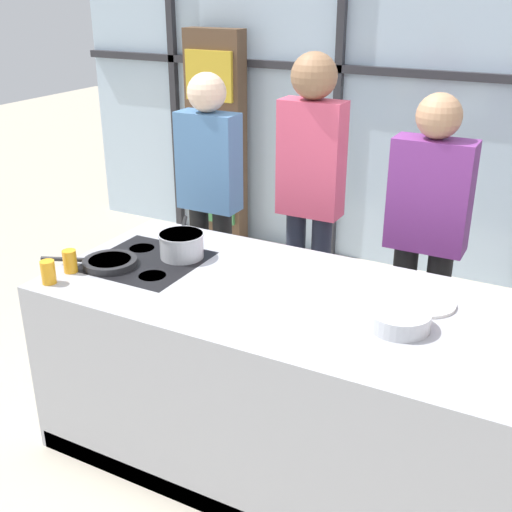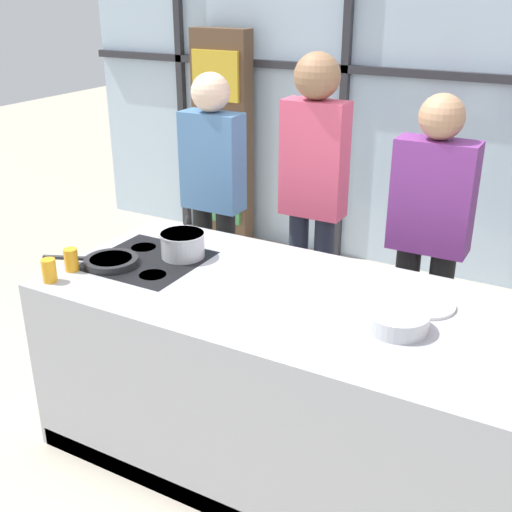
{
  "view_description": "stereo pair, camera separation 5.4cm",
  "coord_description": "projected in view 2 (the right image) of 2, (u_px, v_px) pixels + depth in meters",
  "views": [
    {
      "loc": [
        1.03,
        -2.3,
        2.15
      ],
      "look_at": [
        -0.24,
        0.1,
        0.99
      ],
      "focal_mm": 45.0,
      "sensor_mm": 36.0,
      "label": 1
    },
    {
      "loc": [
        1.08,
        -2.27,
        2.15
      ],
      "look_at": [
        -0.24,
        0.1,
        0.99
      ],
      "focal_mm": 45.0,
      "sensor_mm": 36.0,
      "label": 2
    }
  ],
  "objects": [
    {
      "name": "back_window_wall",
      "position": [
        447.0,
        94.0,
        4.62
      ],
      "size": [
        6.4,
        0.1,
        2.8
      ],
      "color": "silver",
      "rests_on": "ground_plane"
    },
    {
      "name": "frying_pan",
      "position": [
        109.0,
        261.0,
        3.11
      ],
      "size": [
        0.45,
        0.27,
        0.03
      ],
      "color": "#232326",
      "rests_on": "demo_island"
    },
    {
      "name": "ground_plane",
      "position": [
        288.0,
        456.0,
        3.15
      ],
      "size": [
        18.0,
        18.0,
        0.0
      ],
      "primitive_type": "plane",
      "color": "#BCB29E"
    },
    {
      "name": "bookshelf",
      "position": [
        222.0,
        140.0,
        5.47
      ],
      "size": [
        0.51,
        0.19,
        1.81
      ],
      "color": "brown",
      "rests_on": "ground_plane"
    },
    {
      "name": "juice_glass_near",
      "position": [
        49.0,
        270.0,
        2.91
      ],
      "size": [
        0.07,
        0.07,
        0.11
      ],
      "primitive_type": "cylinder",
      "color": "orange",
      "rests_on": "demo_island"
    },
    {
      "name": "spectator_center_left",
      "position": [
        313.0,
        185.0,
        3.65
      ],
      "size": [
        0.37,
        0.25,
        1.82
      ],
      "rotation": [
        0.0,
        0.0,
        3.14
      ],
      "color": "#232838",
      "rests_on": "ground_plane"
    },
    {
      "name": "juice_glass_far",
      "position": [
        71.0,
        260.0,
        3.03
      ],
      "size": [
        0.07,
        0.07,
        0.11
      ],
      "primitive_type": "cylinder",
      "color": "orange",
      "rests_on": "demo_island"
    },
    {
      "name": "white_plate",
      "position": [
        423.0,
        304.0,
        2.71
      ],
      "size": [
        0.27,
        0.27,
        0.01
      ],
      "primitive_type": "cylinder",
      "color": "white",
      "rests_on": "demo_island"
    },
    {
      "name": "mixing_bowl",
      "position": [
        397.0,
        320.0,
        2.52
      ],
      "size": [
        0.25,
        0.25,
        0.07
      ],
      "color": "silver",
      "rests_on": "demo_island"
    },
    {
      "name": "saucepan",
      "position": [
        183.0,
        244.0,
        3.18
      ],
      "size": [
        0.27,
        0.38,
        0.12
      ],
      "color": "silver",
      "rests_on": "demo_island"
    },
    {
      "name": "demo_island",
      "position": [
        290.0,
        381.0,
        2.98
      ],
      "size": [
        2.26,
        1.02,
        0.89
      ],
      "color": "#A8AAB2",
      "rests_on": "ground_plane"
    },
    {
      "name": "spectator_center_right",
      "position": [
        429.0,
        229.0,
        3.4
      ],
      "size": [
        0.42,
        0.23,
        1.65
      ],
      "rotation": [
        0.0,
        0.0,
        3.14
      ],
      "color": "black",
      "rests_on": "ground_plane"
    },
    {
      "name": "spectator_far_left",
      "position": [
        213.0,
        187.0,
        4.0
      ],
      "size": [
        0.39,
        0.23,
        1.67
      ],
      "rotation": [
        0.0,
        0.0,
        3.14
      ],
      "color": "black",
      "rests_on": "ground_plane"
    }
  ]
}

